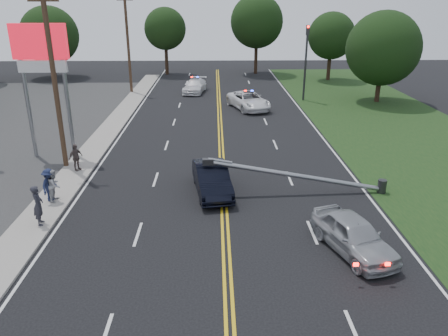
{
  "coord_description": "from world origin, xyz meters",
  "views": [
    {
      "loc": [
        -0.41,
        -12.24,
        9.27
      ],
      "look_at": [
        0.01,
        7.29,
        1.7
      ],
      "focal_mm": 35.0,
      "sensor_mm": 36.0,
      "label": 1
    }
  ],
  "objects_px": {
    "traffic_signal": "(306,56)",
    "bystander_a": "(38,205)",
    "utility_pole_far": "(128,43)",
    "bystander_b": "(54,185)",
    "crashed_sedan": "(212,179)",
    "waiting_sedan": "(353,235)",
    "emergency_b": "(195,86)",
    "utility_pole_mid": "(54,81)",
    "bystander_d": "(76,157)",
    "bystander_c": "(49,185)",
    "pylon_sign": "(41,59)",
    "fallen_streetlight": "(306,177)",
    "emergency_a": "(249,101)"
  },
  "relations": [
    {
      "from": "traffic_signal",
      "to": "bystander_a",
      "type": "xyz_separation_m",
      "value": [
        -16.33,
        -25.19,
        -3.19
      ]
    },
    {
      "from": "utility_pole_far",
      "to": "bystander_a",
      "type": "distance_m",
      "value": 29.5
    },
    {
      "from": "bystander_b",
      "to": "crashed_sedan",
      "type": "bearing_deg",
      "value": -81.64
    },
    {
      "from": "waiting_sedan",
      "to": "bystander_b",
      "type": "relative_size",
      "value": 2.68
    },
    {
      "from": "traffic_signal",
      "to": "emergency_b",
      "type": "relative_size",
      "value": 1.47
    },
    {
      "from": "utility_pole_far",
      "to": "bystander_b",
      "type": "bearing_deg",
      "value": -87.81
    },
    {
      "from": "utility_pole_mid",
      "to": "emergency_b",
      "type": "bearing_deg",
      "value": 73.0
    },
    {
      "from": "crashed_sedan",
      "to": "bystander_a",
      "type": "relative_size",
      "value": 2.52
    },
    {
      "from": "traffic_signal",
      "to": "utility_pole_far",
      "type": "relative_size",
      "value": 0.7
    },
    {
      "from": "bystander_a",
      "to": "bystander_d",
      "type": "bearing_deg",
      "value": -11.81
    },
    {
      "from": "traffic_signal",
      "to": "bystander_c",
      "type": "bearing_deg",
      "value": -126.17
    },
    {
      "from": "utility_pole_mid",
      "to": "traffic_signal",
      "type": "bearing_deg",
      "value": 45.8
    },
    {
      "from": "pylon_sign",
      "to": "bystander_a",
      "type": "xyz_separation_m",
      "value": [
        2.47,
        -9.2,
        -4.98
      ]
    },
    {
      "from": "bystander_a",
      "to": "utility_pole_mid",
      "type": "bearing_deg",
      "value": -5.13
    },
    {
      "from": "traffic_signal",
      "to": "fallen_streetlight",
      "type": "xyz_separation_m",
      "value": [
        -4.11,
        -22.0,
        -3.29
      ]
    },
    {
      "from": "traffic_signal",
      "to": "utility_pole_mid",
      "type": "height_order",
      "value": "utility_pole_mid"
    },
    {
      "from": "crashed_sedan",
      "to": "bystander_c",
      "type": "bearing_deg",
      "value": 178.96
    },
    {
      "from": "pylon_sign",
      "to": "bystander_c",
      "type": "relative_size",
      "value": 4.88
    },
    {
      "from": "pylon_sign",
      "to": "utility_pole_mid",
      "type": "distance_m",
      "value": 2.55
    },
    {
      "from": "utility_pole_far",
      "to": "bystander_d",
      "type": "bearing_deg",
      "value": -87.78
    },
    {
      "from": "utility_pole_far",
      "to": "bystander_a",
      "type": "height_order",
      "value": "utility_pole_far"
    },
    {
      "from": "emergency_a",
      "to": "bystander_d",
      "type": "relative_size",
      "value": 3.51
    },
    {
      "from": "fallen_streetlight",
      "to": "emergency_b",
      "type": "height_order",
      "value": "fallen_streetlight"
    },
    {
      "from": "bystander_d",
      "to": "utility_pole_far",
      "type": "bearing_deg",
      "value": 37.13
    },
    {
      "from": "utility_pole_mid",
      "to": "utility_pole_far",
      "type": "xyz_separation_m",
      "value": [
        0.0,
        22.0,
        0.0
      ]
    },
    {
      "from": "pylon_sign",
      "to": "traffic_signal",
      "type": "relative_size",
      "value": 1.13
    },
    {
      "from": "bystander_b",
      "to": "bystander_d",
      "type": "distance_m",
      "value": 3.99
    },
    {
      "from": "crashed_sedan",
      "to": "utility_pole_mid",
      "type": "bearing_deg",
      "value": 147.65
    },
    {
      "from": "waiting_sedan",
      "to": "bystander_b",
      "type": "bearing_deg",
      "value": 141.89
    },
    {
      "from": "crashed_sedan",
      "to": "waiting_sedan",
      "type": "distance_m",
      "value": 7.95
    },
    {
      "from": "emergency_b",
      "to": "bystander_d",
      "type": "xyz_separation_m",
      "value": [
        -5.83,
        -22.74,
        0.2
      ]
    },
    {
      "from": "crashed_sedan",
      "to": "emergency_a",
      "type": "height_order",
      "value": "emergency_a"
    },
    {
      "from": "bystander_b",
      "to": "bystander_c",
      "type": "xyz_separation_m",
      "value": [
        -0.21,
        -0.04,
        0.03
      ]
    },
    {
      "from": "pylon_sign",
      "to": "waiting_sedan",
      "type": "xyz_separation_m",
      "value": [
        15.44,
        -11.5,
        -5.27
      ]
    },
    {
      "from": "bystander_b",
      "to": "bystander_d",
      "type": "xyz_separation_m",
      "value": [
        -0.14,
        3.99,
        -0.02
      ]
    },
    {
      "from": "emergency_b",
      "to": "bystander_c",
      "type": "height_order",
      "value": "bystander_c"
    },
    {
      "from": "fallen_streetlight",
      "to": "bystander_d",
      "type": "height_order",
      "value": "fallen_streetlight"
    },
    {
      "from": "utility_pole_mid",
      "to": "crashed_sedan",
      "type": "xyz_separation_m",
      "value": [
        8.61,
        -3.78,
        -4.34
      ]
    },
    {
      "from": "traffic_signal",
      "to": "bystander_b",
      "type": "bearing_deg",
      "value": -125.88
    },
    {
      "from": "fallen_streetlight",
      "to": "emergency_a",
      "type": "height_order",
      "value": "fallen_streetlight"
    },
    {
      "from": "utility_pole_mid",
      "to": "bystander_c",
      "type": "height_order",
      "value": "utility_pole_mid"
    },
    {
      "from": "traffic_signal",
      "to": "emergency_b",
      "type": "distance_m",
      "value": 12.02
    },
    {
      "from": "utility_pole_mid",
      "to": "utility_pole_far",
      "type": "bearing_deg",
      "value": 90.0
    },
    {
      "from": "waiting_sedan",
      "to": "bystander_d",
      "type": "height_order",
      "value": "bystander_d"
    },
    {
      "from": "bystander_a",
      "to": "bystander_b",
      "type": "relative_size",
      "value": 1.14
    },
    {
      "from": "bystander_b",
      "to": "waiting_sedan",
      "type": "bearing_deg",
      "value": -108.95
    },
    {
      "from": "fallen_streetlight",
      "to": "utility_pole_far",
      "type": "bearing_deg",
      "value": 117.24
    },
    {
      "from": "bystander_b",
      "to": "bystander_a",
      "type": "bearing_deg",
      "value": -175.71
    },
    {
      "from": "utility_pole_far",
      "to": "emergency_a",
      "type": "xyz_separation_m",
      "value": [
        11.85,
        -7.51,
        -4.33
      ]
    },
    {
      "from": "fallen_streetlight",
      "to": "emergency_a",
      "type": "relative_size",
      "value": 1.72
    }
  ]
}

